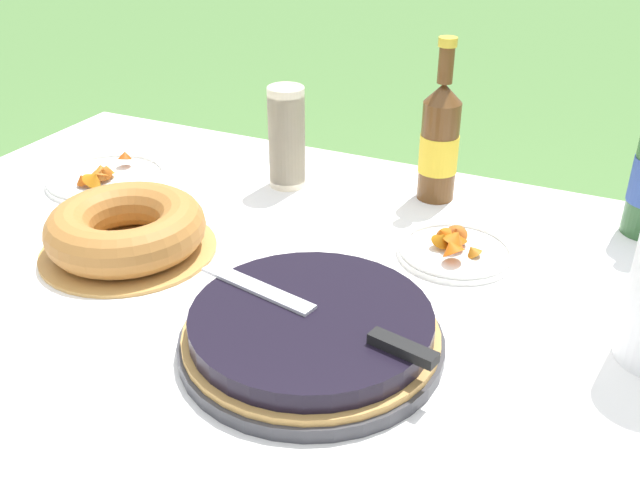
{
  "coord_description": "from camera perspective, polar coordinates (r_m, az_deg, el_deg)",
  "views": [
    {
      "loc": [
        0.52,
        -0.77,
        1.31
      ],
      "look_at": [
        0.11,
        0.11,
        0.78
      ],
      "focal_mm": 40.0,
      "sensor_mm": 36.0,
      "label": 1
    }
  ],
  "objects": [
    {
      "name": "snack_plate_right",
      "position": [
        1.2,
        10.74,
        -0.68
      ],
      "size": [
        0.19,
        0.19,
        0.06
      ],
      "color": "white",
      "rests_on": "tablecloth"
    },
    {
      "name": "cup_stack",
      "position": [
        1.4,
        -2.68,
        8.18
      ],
      "size": [
        0.07,
        0.07,
        0.2
      ],
      "color": "beige",
      "rests_on": "tablecloth"
    },
    {
      "name": "cider_bottle_amber",
      "position": [
        1.36,
        9.53,
        7.77
      ],
      "size": [
        0.07,
        0.07,
        0.31
      ],
      "color": "brown",
      "rests_on": "tablecloth"
    },
    {
      "name": "serving_knife",
      "position": [
        0.92,
        0.73,
        -6.21
      ],
      "size": [
        0.37,
        0.1,
        0.01
      ],
      "rotation": [
        0.0,
        0.0,
        2.93
      ],
      "color": "silver",
      "rests_on": "berry_tart"
    },
    {
      "name": "bundt_cake",
      "position": [
        1.22,
        -15.24,
        0.81
      ],
      "size": [
        0.29,
        0.29,
        0.08
      ],
      "color": "tan",
      "rests_on": "tablecloth"
    },
    {
      "name": "berry_tart",
      "position": [
        0.96,
        -0.7,
        -7.33
      ],
      "size": [
        0.36,
        0.36,
        0.06
      ],
      "color": "#38383D",
      "rests_on": "tablecloth"
    },
    {
      "name": "tablecloth",
      "position": [
        1.11,
        -7.71,
        -4.82
      ],
      "size": [
        1.47,
        1.2,
        0.1
      ],
      "color": "white",
      "rests_on": "garden_table"
    },
    {
      "name": "garden_table",
      "position": [
        1.14,
        -7.54,
        -7.0
      ],
      "size": [
        1.46,
        1.19,
        0.72
      ],
      "color": "#A87A47",
      "rests_on": "ground_plane"
    },
    {
      "name": "snack_plate_far",
      "position": [
        1.51,
        -16.75,
        4.84
      ],
      "size": [
        0.24,
        0.24,
        0.05
      ],
      "color": "white",
      "rests_on": "tablecloth"
    }
  ]
}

